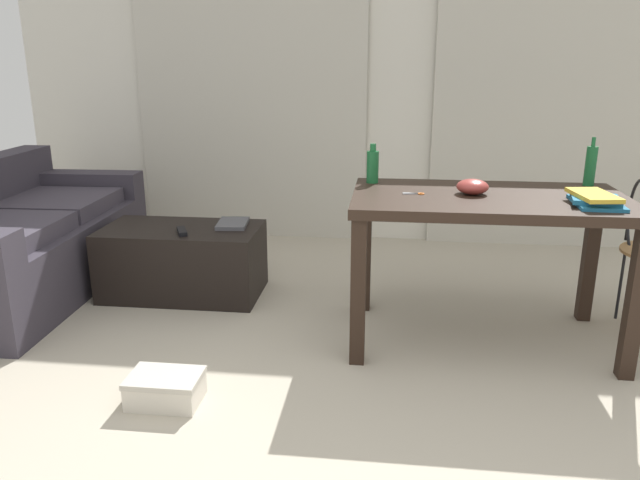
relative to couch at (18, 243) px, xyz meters
The scene contains 14 objects.
ground_plane 2.43m from the couch, 12.89° to the right, with size 7.85×7.85×0.00m, color #B2A893.
wall_back 2.95m from the couch, 32.55° to the left, with size 6.05×0.10×2.55m, color silver.
curtains 2.87m from the couch, 31.05° to the left, with size 4.14×0.03×2.32m.
couch is the anchor object (origin of this frame).
coffee_table 1.05m from the couch, ahead, with size 0.95×0.52×0.43m.
craft_table 2.83m from the couch, ahead, with size 1.33×0.76×0.77m.
bottle_near 2.27m from the couch, ahead, with size 0.06×0.06×0.21m.
bottle_far 3.38m from the couch, ahead, with size 0.06×0.06×0.25m.
bowl 2.77m from the couch, ahead, with size 0.16×0.16×0.07m, color #9E3833.
book_stack 3.31m from the couch, ahead, with size 0.24×0.31×0.06m.
scissors 2.50m from the couch, ahead, with size 0.11×0.04×0.00m.
tv_remote_primary 1.10m from the couch, ahead, with size 0.05×0.15×0.03m, color black.
magazine 1.35m from the couch, ahead, with size 0.18×0.26×0.02m, color #4C4C51.
shoebox 1.83m from the couch, 40.47° to the right, with size 0.31×0.21×0.13m.
Camera 1 is at (-0.04, -1.61, 1.41)m, focal length 34.21 mm.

